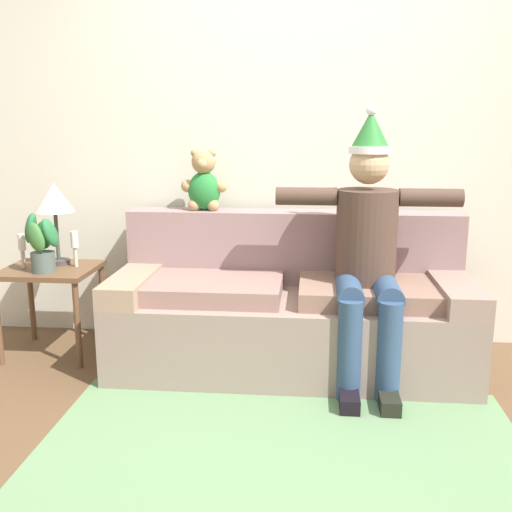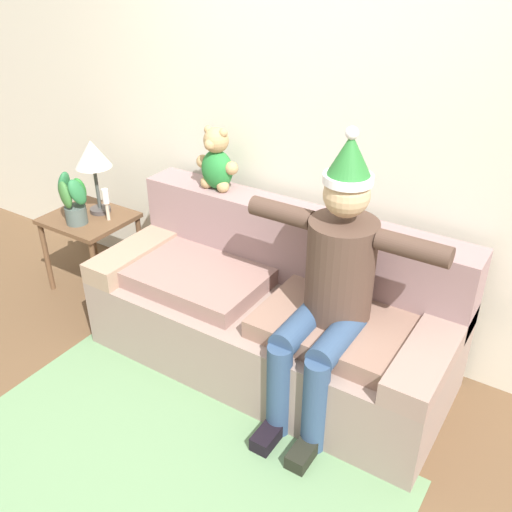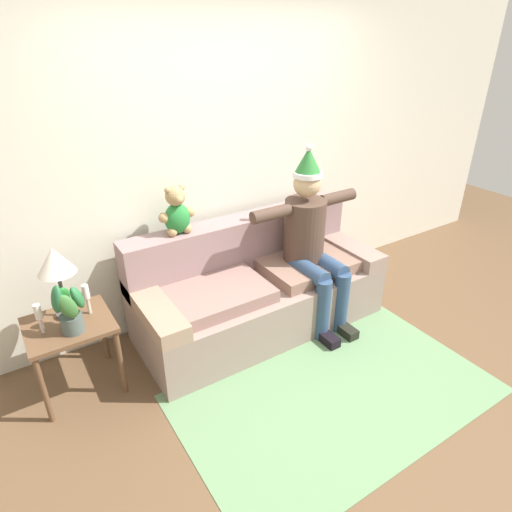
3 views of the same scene
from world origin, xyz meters
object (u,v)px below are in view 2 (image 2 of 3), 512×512
teddy_bear (217,162)px  table_lamp (93,157)px  potted_plant (73,199)px  candle_tall (67,194)px  person_seated (331,283)px  couch (274,311)px  side_table (90,228)px  candle_short (106,200)px

teddy_bear → table_lamp: bearing=-171.0°
teddy_bear → potted_plant: (-0.91, -0.35, -0.33)m
candle_tall → teddy_bear: bearing=13.6°
person_seated → teddy_bear: 1.10m
couch → person_seated: person_seated is taller
table_lamp → potted_plant: table_lamp is taller
couch → side_table: size_ratio=3.72×
person_seated → potted_plant: person_seated is taller
teddy_bear → side_table: teddy_bear is taller
candle_short → potted_plant: bearing=-133.7°
side_table → potted_plant: size_ratio=1.52×
couch → candle_short: size_ratio=9.30×
couch → candle_short: (-1.33, 0.05, 0.36)m
couch → candle_tall: 1.67m
teddy_bear → table_lamp: (-0.91, -0.14, -0.11)m
side_table → candle_tall: size_ratio=2.62×
couch → person_seated: (0.42, -0.17, 0.43)m
teddy_bear → side_table: size_ratio=0.69×
side_table → candle_short: (0.15, 0.04, 0.23)m
side_table → candle_short: 0.28m
potted_plant → teddy_bear: bearing=20.9°
potted_plant → candle_tall: (-0.17, 0.09, -0.04)m
couch → candle_short: 1.38m
person_seated → candle_tall: person_seated is taller
couch → teddy_bear: 0.94m
candle_short → person_seated: bearing=-7.1°
person_seated → table_lamp: person_seated is taller
potted_plant → candle_short: size_ratio=1.64×
person_seated → side_table: person_seated is taller
candle_tall → table_lamp: bearing=34.3°
person_seated → teddy_bear: person_seated is taller
candle_tall → side_table: bearing=7.4°
couch → person_seated: 0.62m
teddy_bear → potted_plant: 1.03m
side_table → person_seated: bearing=-5.3°
table_lamp → potted_plant: (-0.01, -0.21, -0.22)m
table_lamp → candle_short: size_ratio=2.31×
teddy_bear → candle_short: 0.88m
candle_tall → candle_short: size_ratio=0.95×
person_seated → side_table: 1.94m
couch → person_seated: bearing=-22.0°
table_lamp → candle_tall: bearing=-145.7°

